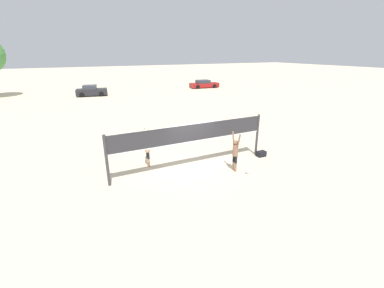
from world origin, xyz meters
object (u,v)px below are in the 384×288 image
player_spiker (235,151)px  player_blocker (147,147)px  parked_car_near (204,84)px  parked_car_mid (92,91)px  volleyball_net (192,137)px  volleyball (248,172)px  gear_bag (261,154)px

player_spiker → player_blocker: player_blocker is taller
parked_car_near → parked_car_mid: 17.80m
player_spiker → parked_car_mid: bearing=7.9°
volleyball_net → player_spiker: size_ratio=4.19×
volleyball → parked_car_mid: 29.15m
parked_car_mid → gear_bag: bearing=-67.1°
player_blocker → volleyball_net: bearing=58.3°
parked_car_near → parked_car_mid: parked_car_mid is taller
volleyball → parked_car_near: bearing=65.2°
parked_car_near → parked_car_mid: (-17.80, -0.32, 0.07)m
player_spiker → parked_car_near: size_ratio=0.42×
volleyball_net → player_spiker: volleyball_net is taller
volleyball → parked_car_near: (13.47, 29.14, 0.47)m
player_spiker → gear_bag: (2.53, 0.89, -0.92)m
player_spiker → player_blocker: 4.57m
player_spiker → parked_car_near: bearing=-25.9°
parked_car_mid → player_spiker: bearing=-72.5°
volleyball_net → player_blocker: 2.44m
volleyball → parked_car_mid: size_ratio=0.06×
volleyball_net → parked_car_mid: 27.06m
gear_bag → volleyball: bearing=-144.8°
player_spiker → volleyball: 1.21m
player_spiker → gear_bag: player_spiker is taller
volleyball_net → parked_car_mid: (-2.10, 26.95, -1.07)m
gear_bag → parked_car_mid: parked_car_mid is taller
player_spiker → volleyball_net: bearing=55.1°
volleyball_net → volleyball: size_ratio=36.20×
player_spiker → parked_car_mid: size_ratio=0.48×
player_spiker → volleyball: size_ratio=8.65×
player_blocker → volleyball: 5.34m
player_blocker → parked_car_mid: bearing=-179.8°
player_blocker → player_spiker: bearing=56.8°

